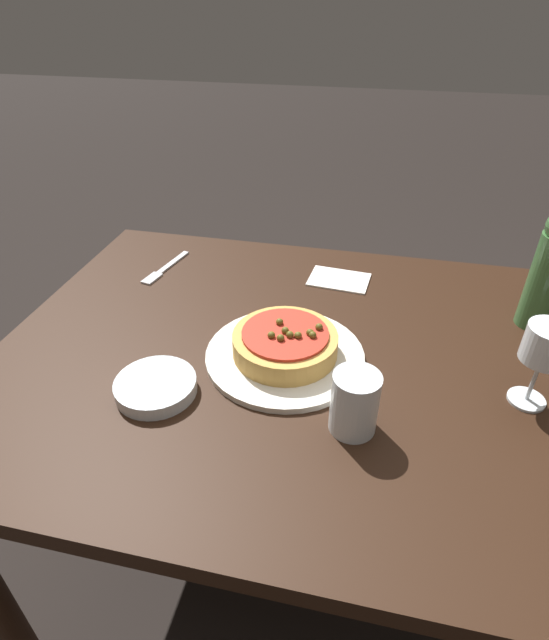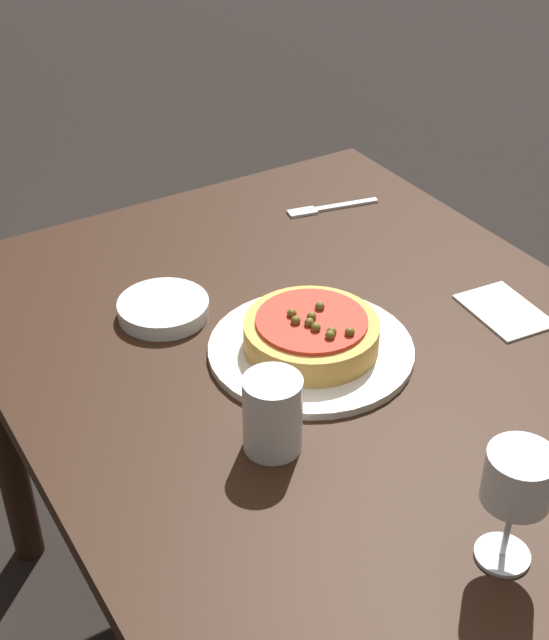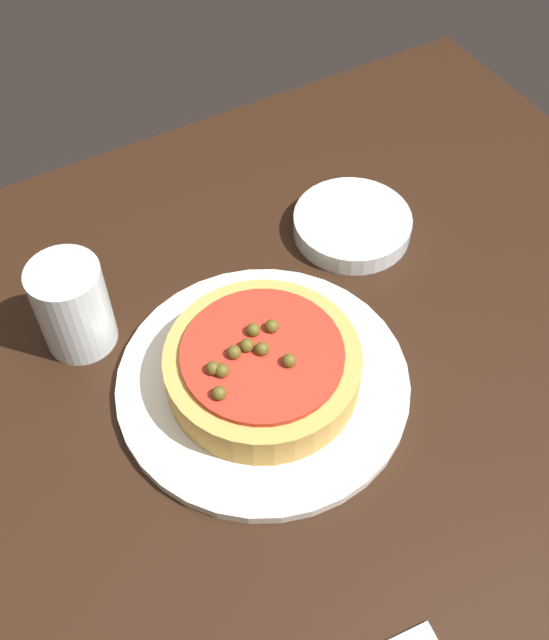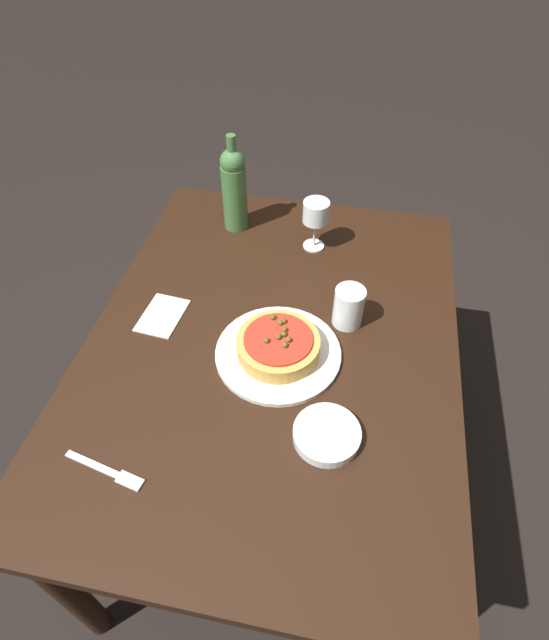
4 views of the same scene
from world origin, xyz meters
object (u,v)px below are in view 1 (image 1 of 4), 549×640
dining_table (309,388)px  fork (164,269)px  wine_glass (546,348)px  water_cup (355,403)px  side_bowl (156,386)px  dinner_plate (285,355)px  pizza (285,343)px

dining_table → fork: fork is taller
wine_glass → fork: bearing=-20.7°
water_cup → side_bowl: 0.34m
wine_glass → side_bowl: 0.64m
dinner_plate → pizza: (-0.00, 0.00, 0.03)m
pizza → side_bowl: (0.20, 0.14, -0.02)m
fork → pizza: bearing=65.0°
wine_glass → water_cup: wine_glass is taller
dining_table → pizza: 0.13m
water_cup → fork: (0.50, -0.42, -0.05)m
wine_glass → fork: (0.78, -0.30, -0.11)m
side_bowl → dinner_plate: bearing=-144.8°
fork → side_bowl: bearing=33.2°
pizza → side_bowl: size_ratio=1.39×
water_cup → side_bowl: water_cup is taller
pizza → wine_glass: 0.43m
dinner_plate → wine_glass: 0.44m
side_bowl → fork: side_bowl is taller
water_cup → fork: 0.65m
dining_table → water_cup: 0.24m
dinner_plate → side_bowl: side_bowl is taller
dining_table → fork: bearing=-31.5°
dining_table → water_cup: size_ratio=11.45×
dinner_plate → pizza: bearing=172.1°
side_bowl → fork: bearing=-68.8°
dining_table → wine_glass: wine_glass is taller
dinner_plate → water_cup: bearing=133.1°
dinner_plate → side_bowl: bearing=35.2°
pizza → water_cup: bearing=133.0°
dinner_plate → fork: dinner_plate is taller
dining_table → side_bowl: side_bowl is taller
dinner_plate → water_cup: size_ratio=2.82×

